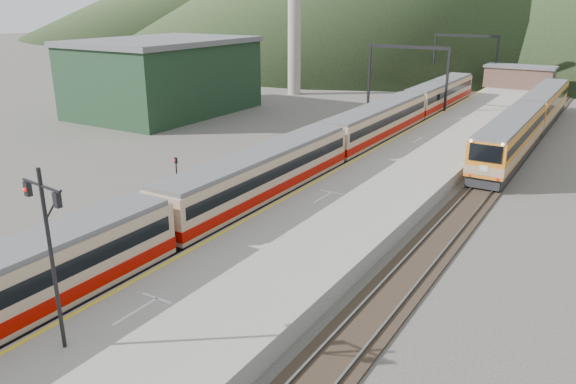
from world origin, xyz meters
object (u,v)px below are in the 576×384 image
Objects in this scene: main_train at (330,148)px; second_train at (529,120)px; worker at (87,245)px; signal_mast at (49,242)px.

main_train is 2.05× the size of second_train.
second_train reaches higher than worker.
signal_mast is at bearing -82.89° from main_train.
second_train is (11.50, 19.39, -0.03)m from main_train.
second_train is 47.62m from signal_mast.
main_train is at bearing -120.67° from second_train.
main_train is at bearing -80.15° from worker.
signal_mast is (3.42, -27.42, 3.19)m from main_train.
main_train is 11.28× the size of signal_mast.
signal_mast is 10.50m from worker.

